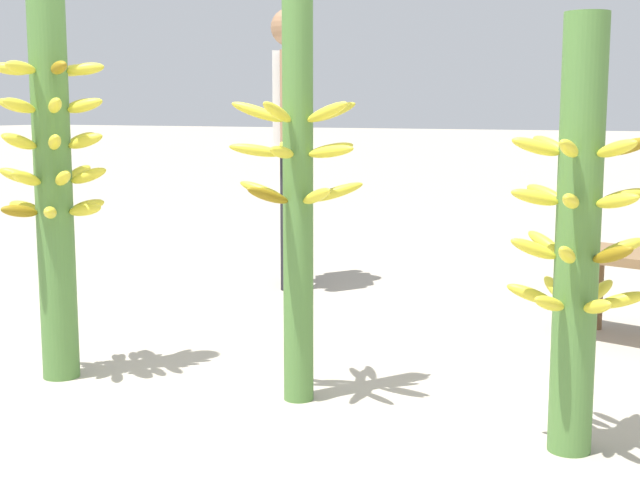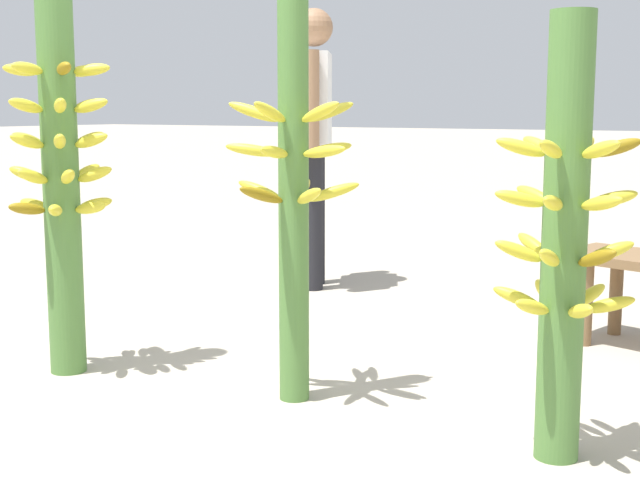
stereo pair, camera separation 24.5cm
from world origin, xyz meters
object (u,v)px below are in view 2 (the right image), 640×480
Objects in this scene: banana_stalk_left at (60,151)px; banana_stalk_right at (564,238)px; vendor_person at (314,123)px; banana_stalk_center at (293,182)px.

banana_stalk_right is (1.90, 0.14, -0.21)m from banana_stalk_left.
vendor_person is (-0.07, 1.94, 0.08)m from banana_stalk_left.
vendor_person reaches higher than banana_stalk_center.
banana_stalk_center is at bearing 11.28° from banana_stalk_left.
banana_stalk_left is 1.14× the size of banana_stalk_center.
banana_stalk_right is 0.82× the size of vendor_person.
vendor_person is (-1.01, 1.76, 0.17)m from banana_stalk_center.
banana_stalk_left is 1.92m from banana_stalk_right.
banana_stalk_left is 0.97m from banana_stalk_center.
vendor_person is at bearing 120.02° from banana_stalk_center.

